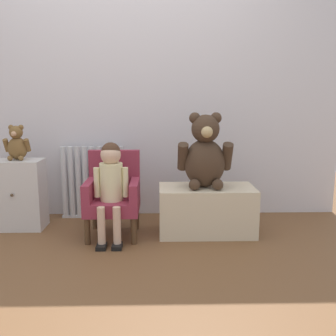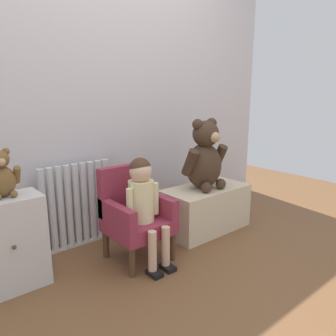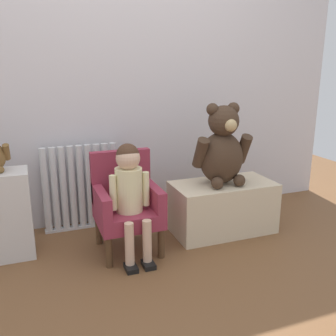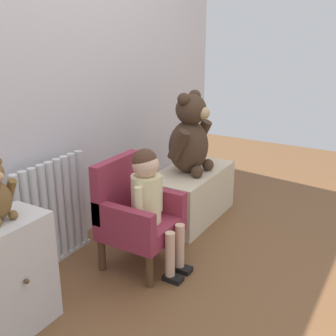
% 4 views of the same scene
% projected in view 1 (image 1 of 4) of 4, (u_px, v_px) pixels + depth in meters
% --- Properties ---
extents(ground_plane, '(6.00, 6.00, 0.00)m').
position_uv_depth(ground_plane, '(115.00, 265.00, 2.39)').
color(ground_plane, brown).
extents(back_wall, '(3.80, 0.05, 2.40)m').
position_uv_depth(back_wall, '(127.00, 80.00, 3.26)').
color(back_wall, silver).
rests_on(back_wall, ground_plane).
extents(radiator, '(0.56, 0.05, 0.64)m').
position_uv_depth(radiator, '(93.00, 183.00, 3.29)').
color(radiator, silver).
rests_on(radiator, ground_plane).
extents(small_dresser, '(0.40, 0.27, 0.56)m').
position_uv_depth(small_dresser, '(18.00, 194.00, 3.02)').
color(small_dresser, silver).
rests_on(small_dresser, ground_plane).
extents(child_armchair, '(0.40, 0.40, 0.65)m').
position_uv_depth(child_armchair, '(113.00, 194.00, 2.88)').
color(child_armchair, maroon).
rests_on(child_armchair, ground_plane).
extents(child_figure, '(0.25, 0.35, 0.73)m').
position_uv_depth(child_figure, '(111.00, 177.00, 2.74)').
color(child_figure, beige).
rests_on(child_figure, ground_plane).
extents(low_bench, '(0.74, 0.38, 0.37)m').
position_uv_depth(low_bench, '(207.00, 210.00, 2.93)').
color(low_bench, beige).
rests_on(low_bench, ground_plane).
extents(large_teddy_bear, '(0.42, 0.29, 0.57)m').
position_uv_depth(large_teddy_bear, '(205.00, 155.00, 2.85)').
color(large_teddy_bear, '#402D1F').
rests_on(large_teddy_bear, low_bench).
extents(small_teddy_bear, '(0.20, 0.14, 0.28)m').
position_uv_depth(small_teddy_bear, '(17.00, 144.00, 2.97)').
color(small_teddy_bear, brown).
rests_on(small_teddy_bear, small_dresser).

